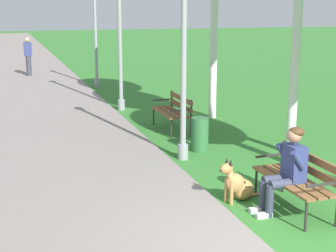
# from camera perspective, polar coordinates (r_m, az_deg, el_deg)

# --- Properties ---
(ground_plane) EXTENTS (120.00, 120.00, 0.00)m
(ground_plane) POSITION_cam_1_polar(r_m,az_deg,el_deg) (6.52, 14.21, -13.34)
(ground_plane) COLOR #33752D
(paved_path) EXTENTS (4.28, 60.00, 0.04)m
(paved_path) POSITION_cam_1_polar(r_m,az_deg,el_deg) (29.02, -16.66, 7.18)
(paved_path) COLOR gray
(paved_path) RESTS_ON ground
(park_bench_near) EXTENTS (0.55, 1.50, 0.85)m
(park_bench_near) POSITION_cam_1_polar(r_m,az_deg,el_deg) (7.50, 14.58, -5.53)
(park_bench_near) COLOR brown
(park_bench_near) RESTS_ON ground
(park_bench_mid) EXTENTS (0.55, 1.50, 0.85)m
(park_bench_mid) POSITION_cam_1_polar(r_m,az_deg,el_deg) (11.93, 0.66, 1.91)
(park_bench_mid) COLOR brown
(park_bench_mid) RESTS_ON ground
(person_seated_on_near_bench) EXTENTS (0.74, 0.49, 1.25)m
(person_seated_on_near_bench) POSITION_cam_1_polar(r_m,az_deg,el_deg) (7.32, 13.38, -4.53)
(person_seated_on_near_bench) COLOR #33384C
(person_seated_on_near_bench) RESTS_ON ground
(dog_shepherd) EXTENTS (0.82, 0.40, 0.71)m
(dog_shepherd) POSITION_cam_1_polar(r_m,az_deg,el_deg) (7.73, 7.95, -6.63)
(dog_shepherd) COLOR #B27F47
(dog_shepherd) RESTS_ON ground
(lamp_post_near) EXTENTS (0.24, 0.24, 4.25)m
(lamp_post_near) POSITION_cam_1_polar(r_m,az_deg,el_deg) (9.38, 1.80, 9.18)
(lamp_post_near) COLOR gray
(lamp_post_near) RESTS_ON ground
(lamp_post_mid) EXTENTS (0.24, 0.24, 4.71)m
(lamp_post_mid) POSITION_cam_1_polar(r_m,az_deg,el_deg) (14.20, -5.53, 11.50)
(lamp_post_mid) COLOR gray
(lamp_post_mid) RESTS_ON ground
(lamp_post_far) EXTENTS (0.24, 0.24, 3.96)m
(lamp_post_far) POSITION_cam_1_polar(r_m,az_deg,el_deg) (18.49, -8.25, 10.68)
(lamp_post_far) COLOR gray
(lamp_post_far) RESTS_ON ground
(litter_bin) EXTENTS (0.36, 0.36, 0.70)m
(litter_bin) POSITION_cam_1_polar(r_m,az_deg,el_deg) (10.26, 3.63, -0.95)
(litter_bin) COLOR #2D6638
(litter_bin) RESTS_ON ground
(pedestrian_distant) EXTENTS (0.32, 0.22, 1.65)m
(pedestrian_distant) POSITION_cam_1_polar(r_m,az_deg,el_deg) (22.07, -15.61, 7.60)
(pedestrian_distant) COLOR #383842
(pedestrian_distant) RESTS_ON ground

